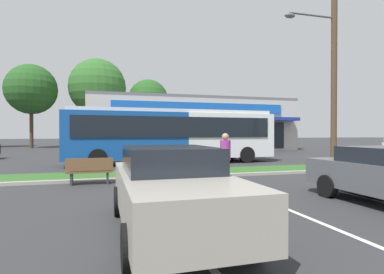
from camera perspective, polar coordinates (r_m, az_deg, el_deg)
grass_median at (r=14.65m, az=8.50°, el=-6.23°), size 56.00×2.20×0.12m
curb_lip at (r=13.56m, az=10.66°, el=-6.79°), size 56.00×0.24×0.12m
parking_stripe_0 at (r=6.28m, az=-2.71°, el=-16.07°), size 0.12×4.80×0.01m
parking_stripe_1 at (r=6.84m, az=23.61°, el=-14.73°), size 0.12×4.80×0.01m
storefront_building at (r=37.34m, az=-1.32°, el=2.24°), size 22.22×15.08×5.71m
tree_left at (r=43.84m, az=-27.71°, el=7.83°), size 6.25×6.25×10.50m
tree_mid_left at (r=43.88m, az=-17.16°, el=8.85°), size 7.57×7.57×11.90m
tree_mid at (r=44.64m, az=-8.13°, el=6.92°), size 5.64×5.64×9.55m
utility_pole at (r=17.74m, az=24.56°, el=13.35°), size 3.03×2.40×10.76m
city_bus at (r=18.76m, az=-3.54°, el=0.50°), size 12.70×2.95×3.25m
bus_stop_bench at (r=11.50m, az=-18.47°, el=-5.92°), size 1.60×0.45×0.95m
car_0 at (r=24.44m, az=-18.07°, el=-1.89°), size 4.33×2.02×1.43m
car_1 at (r=26.93m, az=9.79°, el=-1.57°), size 4.24×1.90×1.52m
car_3 at (r=5.75m, az=-3.92°, el=-9.44°), size 1.95×4.65×1.56m
pedestrian_near_bench at (r=10.79m, az=6.21°, el=-4.12°), size 0.37×0.37×1.82m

